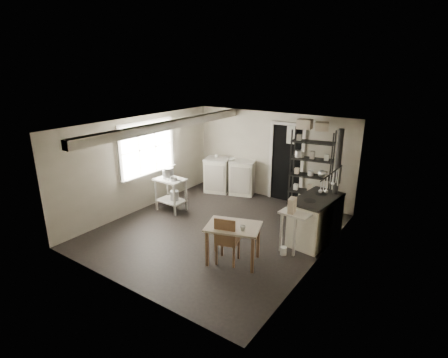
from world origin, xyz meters
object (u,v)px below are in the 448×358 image
Objects in this scene: prep_table at (171,195)px; base_cabinets at (230,176)px; shelf_rack at (311,176)px; chair at (228,238)px; flour_sack at (309,201)px; stockpot at (168,173)px; work_table at (233,243)px; stove at (315,221)px.

base_cabinets reaches higher than prep_table.
base_cabinets is (0.47, 1.90, 0.06)m from prep_table.
shelf_rack is 2.20× the size of chair.
base_cabinets reaches higher than flour_sack.
stockpot is at bearing -124.56° from base_cabinets.
work_table is at bearing 22.17° from chair.
chair reaches higher than prep_table.
stockpot reaches higher than work_table.
stockpot is 2.03m from base_cabinets.
base_cabinets is at bearing 74.14° from stockpot.
stockpot reaches higher than stove.
stockpot reaches higher than flour_sack.
chair is (-0.36, -2.96, -0.46)m from shelf_rack.
flour_sack is at bearing 67.24° from chair.
stockpot is at bearing -158.00° from shelf_rack.
flour_sack is (2.88, 1.90, -0.70)m from stockpot.
stove is 2.83× the size of flour_sack.
prep_table is at bearing -145.79° from flour_sack.
stove is at bearing -72.81° from shelf_rack.
work_table reaches higher than flour_sack.
base_cabinets is 3.68m from chair.
base_cabinets is 1.54× the size of work_table.
shelf_rack is 3.02m from chair.
stockpot is 0.31× the size of work_table.
stockpot is 0.20× the size of base_cabinets.
prep_table is 2.79m from work_table.
shelf_rack is 4.75× the size of flour_sack.
prep_table is at bearing 156.33° from work_table.
shelf_rack reaches higher than prep_table.
shelf_rack reaches higher than work_table.
shelf_rack is 0.72m from flour_sack.
stove is (3.55, 0.48, -0.50)m from stockpot.
base_cabinets is 3.42× the size of flour_sack.
chair reaches higher than stove.
prep_table is 0.88× the size of chair.
stove reaches higher than prep_table.
work_table is (2.09, -3.03, -0.08)m from base_cabinets.
prep_table is 2.75m from chair.
prep_table is at bearing -122.59° from base_cabinets.
chair reaches higher than base_cabinets.
stockpot is at bearing -146.53° from flour_sack.
prep_table is 0.40× the size of shelf_rack.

